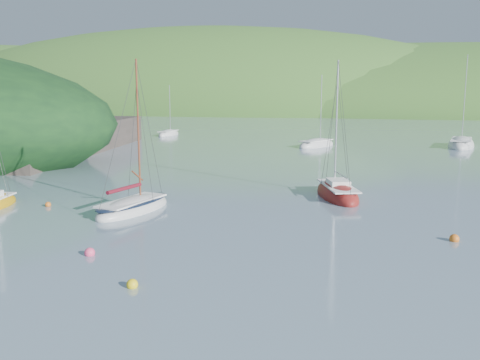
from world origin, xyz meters
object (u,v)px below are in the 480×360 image
(daysailer_white, at_px, (133,208))
(distant_sloop_a, at_px, (317,145))
(distant_sloop_c, at_px, (169,134))
(distant_sloop_b, at_px, (461,145))
(sloop_red, at_px, (337,194))

(daysailer_white, height_order, distant_sloop_a, daysailer_white)
(daysailer_white, bearing_deg, distant_sloop_c, 121.39)
(daysailer_white, bearing_deg, distant_sloop_a, 91.82)
(daysailer_white, distance_m, distant_sloop_b, 51.74)
(daysailer_white, xyz_separation_m, distant_sloop_c, (-19.96, 50.63, -0.07))
(distant_sloop_a, bearing_deg, distant_sloop_c, -176.25)
(distant_sloop_c, bearing_deg, distant_sloop_b, -5.57)
(distant_sloop_b, distance_m, distant_sloop_c, 44.38)
(daysailer_white, xyz_separation_m, distant_sloop_a, (5.76, 40.72, -0.05))
(distant_sloop_b, bearing_deg, distant_sloop_a, -156.50)
(daysailer_white, relative_size, distant_sloop_c, 1.16)
(distant_sloop_b, bearing_deg, sloop_red, -99.74)
(sloop_red, xyz_separation_m, distant_sloop_b, (12.14, 37.56, 0.00))
(sloop_red, distance_m, distant_sloop_a, 33.12)
(distant_sloop_a, bearing_deg, sloop_red, -54.30)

